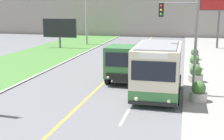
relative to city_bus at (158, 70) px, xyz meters
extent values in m
cube|color=silver|center=(-1.21, -3.94, -1.59)|extent=(0.12, 2.40, 0.01)
cube|color=silver|center=(-1.21, 0.66, -1.59)|extent=(0.12, 2.40, 0.01)
cube|color=silver|center=(-1.21, 5.26, -1.59)|extent=(0.12, 2.40, 0.01)
cube|color=silver|center=(-1.21, 9.86, -1.59)|extent=(0.12, 2.40, 0.01)
cube|color=beige|center=(0.00, 0.00, 0.08)|extent=(2.57, 5.37, 2.80)
cube|color=#3D7F42|center=(0.00, 0.00, -0.97)|extent=(2.59, 5.39, 0.70)
cube|color=black|center=(0.00, 0.00, 0.50)|extent=(2.60, 4.94, 0.98)
cube|color=gray|center=(0.00, 0.00, 1.52)|extent=(2.19, 4.83, 0.08)
cube|color=black|center=(0.00, -2.70, 0.50)|extent=(2.26, 0.04, 1.03)
cube|color=black|center=(0.00, -2.71, -1.22)|extent=(2.52, 0.06, 0.20)
sphere|color=#F4EAB2|center=(-0.84, -2.72, -1.02)|extent=(0.20, 0.20, 0.20)
sphere|color=#F4EAB2|center=(0.84, -2.72, -1.02)|extent=(0.20, 0.20, 0.20)
cube|color=white|center=(0.00, -2.70, 1.30)|extent=(1.41, 0.04, 0.28)
cylinder|color=black|center=(-1.22, -1.50, -1.09)|extent=(0.28, 1.00, 1.00)
cylinder|color=black|center=(1.22, -1.50, -1.09)|extent=(0.28, 1.00, 1.00)
cylinder|color=black|center=(-1.22, 1.72, -1.09)|extent=(0.28, 1.00, 1.00)
cylinder|color=black|center=(1.22, 1.72, -1.09)|extent=(0.28, 1.00, 1.00)
cube|color=black|center=(-2.53, 4.33, -1.15)|extent=(1.04, 6.18, 0.20)
cube|color=#38753D|center=(-2.53, 2.44, 0.00)|extent=(2.31, 2.41, 2.08)
cube|color=black|center=(-2.53, 1.22, 0.31)|extent=(1.96, 0.04, 0.94)
cube|color=black|center=(-2.53, 1.21, -0.83)|extent=(1.85, 0.06, 0.44)
sphere|color=silver|center=(-3.34, 1.20, -0.90)|extent=(0.18, 0.18, 0.18)
sphere|color=silver|center=(-1.72, 1.20, -0.90)|extent=(0.18, 0.18, 0.18)
cube|color=#B7931E|center=(-2.53, 5.66, -0.99)|extent=(2.19, 3.52, 0.12)
cube|color=#B7931E|center=(-3.57, 5.66, -0.42)|extent=(0.12, 3.52, 1.26)
cube|color=#B7931E|center=(-1.49, 5.66, -0.42)|extent=(0.12, 3.52, 1.26)
cube|color=#B7931E|center=(-2.53, 3.95, -0.42)|extent=(2.19, 0.12, 1.26)
cube|color=#B7931E|center=(-2.53, 7.36, -0.42)|extent=(2.19, 0.12, 1.26)
cube|color=#B7931E|center=(-2.53, 3.95, 0.34)|extent=(2.19, 0.12, 0.24)
cylinder|color=black|center=(-3.59, 2.20, -1.07)|extent=(0.30, 1.04, 1.04)
cylinder|color=black|center=(-1.47, 2.20, -1.07)|extent=(0.30, 1.04, 1.04)
cylinder|color=black|center=(-3.59, 5.83, -1.07)|extent=(0.30, 1.04, 1.04)
cylinder|color=black|center=(-1.47, 5.83, -1.07)|extent=(0.30, 1.04, 1.04)
cylinder|color=#9E9E99|center=(-11.63, 22.50, 3.35)|extent=(0.28, 0.28, 9.88)
cylinder|color=slate|center=(2.12, 0.57, 1.36)|extent=(0.16, 0.16, 5.90)
cylinder|color=slate|center=(1.02, 0.57, 3.91)|extent=(2.20, 0.10, 0.10)
cube|color=black|center=(0.06, 0.57, 3.51)|extent=(0.28, 0.24, 0.80)
sphere|color=red|center=(0.06, 0.44, 3.75)|extent=(0.14, 0.14, 0.14)
sphere|color=orange|center=(0.06, 0.44, 3.51)|extent=(0.14, 0.14, 0.14)
sphere|color=green|center=(0.06, 0.44, 3.27)|extent=(0.14, 0.14, 0.14)
cylinder|color=#59595B|center=(5.39, 22.22, 0.79)|extent=(0.24, 0.24, 4.77)
cube|color=#333333|center=(5.39, 22.22, 4.21)|extent=(4.70, 0.20, 2.22)
cube|color=#AD1E1E|center=(5.39, 22.11, 4.21)|extent=(4.54, 0.02, 2.06)
cylinder|color=#59595B|center=(-13.88, 18.46, -0.89)|extent=(0.24, 0.24, 1.41)
cube|color=#333333|center=(-13.88, 18.46, 0.91)|extent=(4.41, 0.20, 2.35)
cube|color=black|center=(-13.88, 18.35, 0.91)|extent=(4.25, 0.02, 2.19)
cylinder|color=#B7B2A8|center=(2.38, -0.67, -1.28)|extent=(0.98, 0.98, 0.47)
sphere|color=#3D6B33|center=(2.38, -0.67, -0.77)|extent=(0.78, 0.78, 0.78)
cylinder|color=#B7B2A8|center=(2.34, 3.94, -1.27)|extent=(1.05, 1.05, 0.49)
sphere|color=#3D6B33|center=(2.34, 3.94, -0.73)|extent=(0.84, 0.84, 0.84)
cylinder|color=#B7B2A8|center=(2.35, 8.55, -1.28)|extent=(0.98, 0.98, 0.46)
sphere|color=#3D6B33|center=(2.35, 8.55, -0.78)|extent=(0.78, 0.78, 0.78)
cylinder|color=#B7B2A8|center=(2.48, 13.15, -1.28)|extent=(0.93, 0.93, 0.46)
sphere|color=#3D6B33|center=(2.48, 13.15, -0.80)|extent=(0.74, 0.74, 0.74)
camera|label=1|loc=(1.50, -18.23, 3.84)|focal=50.00mm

